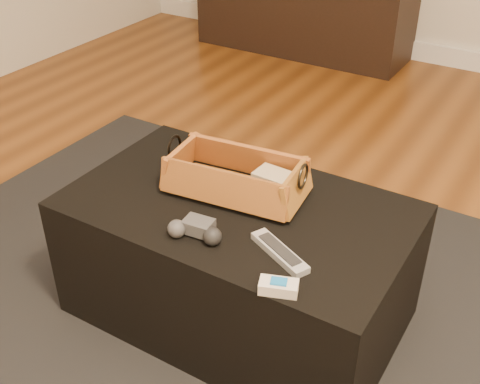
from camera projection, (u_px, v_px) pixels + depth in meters
The scene contains 11 objects.
floor at pixel (267, 358), 1.83m from camera, with size 5.00×5.50×0.01m, color brown.
baseboard at pixel (480, 62), 3.75m from camera, with size 5.00×0.04×0.12m, color white.
media_cabinet at pixel (304, 10), 3.97m from camera, with size 1.40×0.45×0.55m, color black.
area_rug at pixel (230, 321), 1.94m from camera, with size 2.60×2.00×0.01m, color black.
ottoman at pixel (238, 260), 1.86m from camera, with size 1.00×0.60×0.42m, color black.
tv_remote at pixel (228, 186), 1.78m from camera, with size 0.22×0.05×0.02m, color black.
cloth_bundle at pixel (274, 182), 1.76m from camera, with size 0.11×0.08×0.06m, color tan.
wicker_basket at pixel (236, 178), 1.77m from camera, with size 0.44×0.26×0.15m.
game_controller at pixel (196, 230), 1.60m from camera, with size 0.16×0.10×0.05m.
silver_remote at pixel (280, 252), 1.54m from camera, with size 0.20×0.13×0.02m.
cream_gadget at pixel (279, 287), 1.42m from camera, with size 0.10×0.08×0.03m.
Camera 1 is at (0.59, -1.12, 1.41)m, focal length 45.00 mm.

